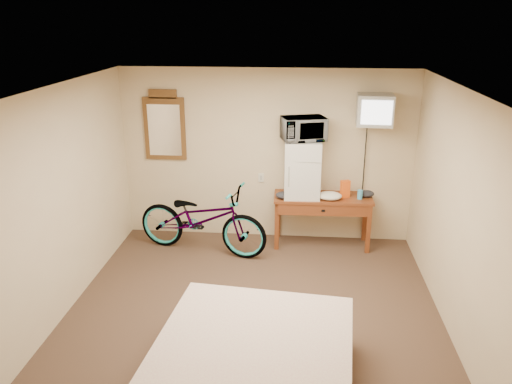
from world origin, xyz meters
TOP-DOWN VIEW (x-y plane):
  - room at (-0.00, 0.00)m, footprint 4.60×4.64m
  - desk at (0.82, 2.00)m, footprint 1.39×0.56m
  - mini_fridge at (0.51, 2.04)m, footprint 0.51×0.50m
  - microwave at (0.51, 2.04)m, footprint 0.66×0.54m
  - snack_bag at (1.12, 2.02)m, footprint 0.14×0.11m
  - blue_cup at (1.33, 1.98)m, footprint 0.07×0.07m
  - cloth_cream at (0.91, 1.92)m, footprint 0.34×0.26m
  - cloth_dark_a at (0.29, 1.90)m, footprint 0.26×0.20m
  - cloth_dark_b at (1.43, 2.07)m, footprint 0.21×0.17m
  - crt_television at (1.44, 2.02)m, footprint 0.49×0.59m
  - wall_mirror at (-1.48, 2.27)m, footprint 0.60×0.04m
  - bicycle at (-0.86, 1.66)m, footprint 1.99×1.07m

SIDE VIEW (x-z plane):
  - bicycle at x=-0.86m, z-range 0.00..1.00m
  - desk at x=0.82m, z-range 0.26..1.01m
  - cloth_dark_b at x=1.43m, z-range 0.75..0.85m
  - cloth_dark_a at x=0.29m, z-range 0.75..0.85m
  - cloth_cream at x=0.91m, z-range 0.75..0.86m
  - blue_cup at x=1.33m, z-range 0.75..0.88m
  - snack_bag at x=1.12m, z-range 0.75..1.00m
  - mini_fridge at x=0.51m, z-range 0.75..1.56m
  - room at x=0.00m, z-range 0.00..2.50m
  - wall_mirror at x=-1.48m, z-range 1.16..2.17m
  - microwave at x=0.51m, z-range 1.56..1.88m
  - crt_television at x=1.44m, z-range 1.79..2.20m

